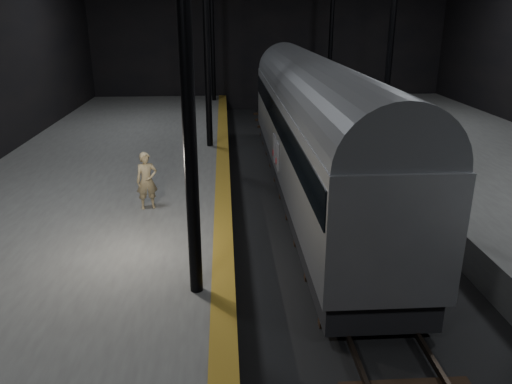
{
  "coord_description": "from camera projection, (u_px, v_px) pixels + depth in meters",
  "views": [
    {
      "loc": [
        -3.15,
        -13.12,
        6.42
      ],
      "look_at": [
        -2.37,
        -0.86,
        2.0
      ],
      "focal_mm": 35.0,
      "sensor_mm": 36.0,
      "label": 1
    }
  ],
  "objects": [
    {
      "name": "track",
      "position": [
        334.0,
        242.0,
        14.65
      ],
      "size": [
        2.4,
        43.0,
        0.24
      ],
      "color": "#3F3328",
      "rests_on": "ground"
    },
    {
      "name": "ground",
      "position": [
        334.0,
        244.0,
        14.68
      ],
      "size": [
        44.0,
        44.0,
        0.0
      ],
      "primitive_type": "plane",
      "color": "black",
      "rests_on": "ground"
    },
    {
      "name": "train",
      "position": [
        313.0,
        123.0,
        17.76
      ],
      "size": [
        2.75,
        18.33,
        4.9
      ],
      "color": "#93959A",
      "rests_on": "ground"
    },
    {
      "name": "platform_left",
      "position": [
        73.0,
        236.0,
        14.06
      ],
      "size": [
        9.0,
        43.8,
        1.0
      ],
      "primitive_type": "cube",
      "color": "#4C4C4A",
      "rests_on": "ground"
    },
    {
      "name": "woman",
      "position": [
        147.0,
        181.0,
        14.43
      ],
      "size": [
        0.7,
        0.55,
        1.68
      ],
      "primitive_type": "imported",
      "rotation": [
        0.0,
        0.0,
        0.27
      ],
      "color": "tan",
      "rests_on": "platform_left"
    },
    {
      "name": "tactile_strip",
      "position": [
        223.0,
        215.0,
        14.14
      ],
      "size": [
        0.5,
        43.8,
        0.01
      ],
      "primitive_type": "cube",
      "color": "olive",
      "rests_on": "platform_left"
    }
  ]
}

